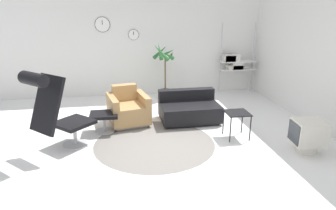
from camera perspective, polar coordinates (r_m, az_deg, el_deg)
ground_plane at (r=5.31m, az=0.55°, el=-6.71°), size 12.00×12.00×0.00m
wall_back at (r=7.92m, az=-3.31°, el=12.08°), size 12.00×0.09×2.80m
wall_right at (r=6.11m, az=29.07°, el=8.05°), size 0.06×12.00×2.80m
round_rug at (r=5.20m, az=-2.58°, el=-7.27°), size 2.07×2.07×0.01m
lounge_chair at (r=4.94m, az=-20.88°, el=-0.28°), size 1.05×1.06×1.35m
ottoman at (r=5.68m, az=-12.08°, el=-2.38°), size 0.51×0.43×0.37m
armchair_red at (r=6.04m, az=-7.63°, el=-0.86°), size 0.88×0.93×0.73m
couch_low at (r=6.15m, az=4.02°, el=-0.90°), size 1.19×0.83×0.60m
side_table at (r=5.42m, az=13.05°, el=-1.93°), size 0.40×0.40×0.47m
crt_television at (r=5.28m, az=25.11°, el=-5.15°), size 0.52×0.47×0.53m
potted_plant at (r=7.53m, az=-0.63°, el=6.17°), size 0.60×0.65×1.41m
shelf_unit at (r=8.25m, az=12.47°, el=7.94°), size 0.96×0.28×1.85m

